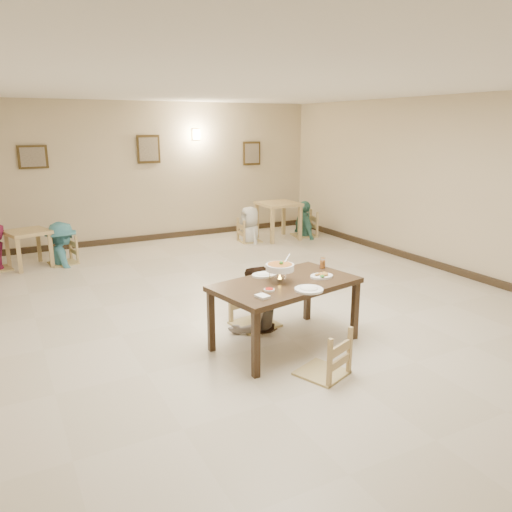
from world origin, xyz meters
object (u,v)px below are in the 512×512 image
chair_far (255,285)px  bg_diner_d (305,201)px  main_table (285,289)px  main_diner (254,267)px  chair_near (323,331)px  curry_warmer (280,268)px  bg_chair_rr (305,213)px  drink_glass (323,264)px  bg_table_right (278,209)px  bg_table_left (28,238)px  bg_diner_c (250,207)px  bg_chair_rl (250,220)px  bg_diner_b (59,222)px  bg_chair_lr (61,238)px

chair_far → bg_diner_d: 5.49m
main_table → main_diner: bearing=86.4°
chair_near → main_diner: main_diner is taller
curry_warmer → bg_chair_rr: (3.53, 4.86, -0.39)m
drink_glass → bg_table_right: 5.10m
bg_table_left → bg_diner_c: bg_diner_c is taller
chair_near → bg_chair_rl: (2.12, 5.77, 0.00)m
bg_diner_b → main_table: bearing=-173.7°
bg_diner_b → bg_diner_c: (3.91, 0.01, -0.00)m
drink_glass → bg_diner_b: size_ratio=0.09×
main_diner → bg_table_left: (-2.29, 4.38, -0.26)m
bg_chair_rl → main_diner: bearing=158.1°
main_table → bg_chair_rr: bg_chair_rr is taller
chair_far → bg_diner_d: size_ratio=0.67×
chair_far → curry_warmer: bearing=-101.4°
bg_table_right → bg_chair_lr: 4.60m
chair_near → main_diner: 1.46m
chair_near → bg_diner_c: bg_diner_c is taller
bg_chair_lr → bg_chair_rl: bg_chair_lr is taller
main_diner → bg_diner_c: main_diner is taller
chair_far → bg_chair_rr: chair_far is taller
curry_warmer → main_diner: bearing=92.2°
bg_chair_lr → chair_far: bearing=12.2°
chair_near → bg_diner_d: 6.69m
bg_diner_c → curry_warmer: bearing=-21.0°
chair_near → bg_diner_c: 6.16m
bg_chair_rl → curry_warmer: bearing=161.2°
bg_diner_c → chair_far: bearing=-23.8°
drink_glass → bg_table_left: 5.65m
main_table → drink_glass: size_ratio=13.40×
bg_chair_rl → bg_diner_c: 0.30m
bg_table_right → bg_chair_rr: size_ratio=0.76×
bg_table_left → bg_table_right: (5.15, -0.09, 0.15)m
chair_far → bg_diner_d: (3.51, 4.21, 0.27)m
chair_far → bg_chair_rr: size_ratio=1.00×
chair_near → bg_diner_b: size_ratio=0.62×
bg_diner_c → main_table: bearing=-20.3°
curry_warmer → chair_far: bearing=88.3°
bg_diner_b → chair_far: bearing=-171.2°
bg_chair_lr → main_table: bearing=9.8°
chair_near → bg_chair_rr: bg_chair_rr is taller
chair_far → main_diner: 0.26m
bg_chair_lr → bg_diner_d: bg_diner_d is taller
main_diner → bg_table_right: size_ratio=1.92×
bg_table_left → bg_table_right: size_ratio=1.01×
bg_chair_rr → bg_table_left: bearing=-77.8°
chair_far → bg_diner_c: bearing=54.0°
main_diner → bg_diner_d: bg_diner_d is taller
curry_warmer → bg_diner_c: bg_diner_c is taller
drink_glass → bg_diner_c: 4.91m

